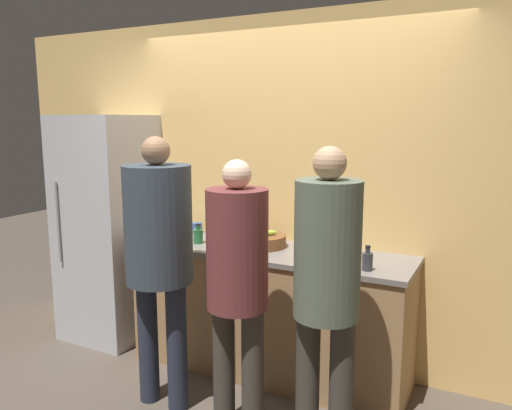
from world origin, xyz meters
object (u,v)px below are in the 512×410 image
Objects in this scene: refrigerator at (109,228)px; person_left at (159,243)px; fruit_bowl at (261,240)px; person_center at (237,275)px; person_right at (327,280)px; bottle_dark at (367,261)px; bottle_green at (198,236)px; utensil_crock at (229,230)px; cup_blue at (197,228)px.

person_left is at bearing -32.66° from refrigerator.
person_center is at bearing -72.88° from fruit_bowl.
person_right reaches higher than bottle_dark.
fruit_bowl is (-0.25, 0.80, 0.00)m from person_center.
person_center is at bearing -43.25° from bottle_green.
person_center is 10.36× the size of bottle_dark.
utensil_crock is (1.08, 0.16, 0.06)m from refrigerator.
bottle_green is 0.95× the size of bottle_dark.
cup_blue is (-1.51, 0.40, -0.02)m from bottle_dark.
person_center is (1.65, -0.73, 0.03)m from refrigerator.
utensil_crock is at bearing 164.32° from fruit_bowl.
person_left is 1.29m from bottle_dark.
cup_blue is at bearing 166.07° from fruit_bowl.
person_center reaches higher than fruit_bowl.
bottle_green reaches higher than fruit_bowl.
refrigerator is at bearing 176.37° from bottle_green.
person_center is 10.95× the size of bottle_green.
utensil_crock is 1.70× the size of bottle_green.
person_center is at bearing -46.40° from cup_blue.
person_center is (0.58, -0.04, -0.11)m from person_left.
refrigerator reaches higher than utensil_crock.
bottle_dark is (0.59, 0.57, 0.02)m from person_center.
refrigerator is 1.10m from utensil_crock.
person_right reaches higher than bottle_green.
fruit_bowl is 0.48m from bottle_green.
person_center is at bearing -136.28° from bottle_dark.
utensil_crock reaches higher than cup_blue.
person_left is 11.72× the size of bottle_green.
refrigerator reaches higher than bottle_green.
refrigerator is 11.94× the size of bottle_dark.
fruit_bowl is (0.33, 0.76, -0.11)m from person_left.
utensil_crock is at bearing 89.19° from person_left.
utensil_crock is (-0.32, 0.09, 0.02)m from fruit_bowl.
person_right reaches higher than utensil_crock.
fruit_bowl is at bearing 66.14° from person_left.
refrigerator is 1.81m from person_center.
person_left is 0.99m from cup_blue.
bottle_green is at bearing -3.63° from refrigerator.
person_right is at bearing -96.77° from bottle_dark.
utensil_crock is at bearing 57.30° from bottle_green.
person_left reaches higher than utensil_crock.
refrigerator is 1.41m from fruit_bowl.
person_center reaches higher than bottle_dark.
person_left is (1.07, -0.69, 0.14)m from refrigerator.
person_right is at bearing -18.32° from refrigerator.
person_right is at bearing -1.75° from person_left.
person_left is 4.82× the size of fruit_bowl.
fruit_bowl is 0.87m from bottle_dark.
person_right is 4.73× the size of fruit_bowl.
fruit_bowl is 2.30× the size of bottle_dark.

